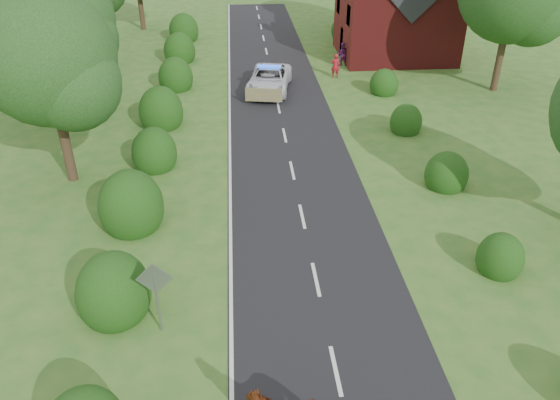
{
  "coord_description": "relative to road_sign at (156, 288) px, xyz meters",
  "views": [
    {
      "loc": [
        -2.42,
        -10.44,
        11.92
      ],
      "look_at": [
        -0.97,
        7.23,
        1.3
      ],
      "focal_mm": 35.0,
      "sensor_mm": 36.0,
      "label": 1
    }
  ],
  "objects": [
    {
      "name": "ground",
      "position": [
        5.0,
        -2.0,
        -1.65
      ],
      "size": [
        120.0,
        120.0,
        0.0
      ],
      "primitive_type": "plane",
      "color": "#306324"
    },
    {
      "name": "road",
      "position": [
        5.0,
        13.0,
        -1.64
      ],
      "size": [
        6.0,
        70.0,
        0.02
      ],
      "primitive_type": "cube",
      "color": "black",
      "rests_on": "ground"
    },
    {
      "name": "road_markings",
      "position": [
        3.4,
        10.93,
        -1.63
      ],
      "size": [
        4.96,
        70.0,
        0.01
      ],
      "color": "white",
      "rests_on": "road"
    },
    {
      "name": "hedgerow_left",
      "position": [
        -1.51,
        9.69,
        -0.91
      ],
      "size": [
        2.75,
        50.41,
        3.0
      ],
      "color": "#1B3F0F",
      "rests_on": "ground"
    },
    {
      "name": "hedgerow_right",
      "position": [
        11.6,
        9.21,
        -1.1
      ],
      "size": [
        2.1,
        45.78,
        2.1
      ],
      "color": "#1B3F0F",
      "rests_on": "ground"
    },
    {
      "name": "tree_left_a",
      "position": [
        -4.75,
        9.86,
        3.69
      ],
      "size": [
        5.74,
        5.6,
        8.38
      ],
      "color": "#332316",
      "rests_on": "ground"
    },
    {
      "name": "tree_left_b",
      "position": [
        -6.25,
        17.86,
        3.39
      ],
      "size": [
        5.74,
        5.6,
        8.07
      ],
      "color": "#332316",
      "rests_on": "ground"
    },
    {
      "name": "road_sign",
      "position": [
        0.0,
        0.0,
        0.0
      ],
      "size": [
        1.06,
        0.08,
        2.53
      ],
      "color": "gray",
      "rests_on": "ground"
    },
    {
      "name": "house",
      "position": [
        14.49,
        28.0,
        2.13
      ],
      "size": [
        8.0,
        7.4,
        9.17
      ],
      "color": "maroon",
      "rests_on": "ground"
    },
    {
      "name": "police_van",
      "position": [
        4.66,
        21.06,
        -0.91
      ],
      "size": [
        3.42,
        5.74,
        1.63
      ],
      "rotation": [
        0.0,
        0.0,
        -0.19
      ],
      "color": "silver",
      "rests_on": "ground"
    },
    {
      "name": "pedestrian_red",
      "position": [
        9.27,
        23.34,
        -0.85
      ],
      "size": [
        0.61,
        0.43,
        1.61
      ],
      "primitive_type": "imported",
      "rotation": [
        0.0,
        0.0,
        3.07
      ],
      "color": "#AE1726",
      "rests_on": "ground"
    },
    {
      "name": "pedestrian_purple",
      "position": [
        10.22,
        26.03,
        -0.83
      ],
      "size": [
        0.83,
        0.66,
        1.64
      ],
      "primitive_type": "imported",
      "rotation": [
        0.0,
        0.0,
        3.19
      ],
      "color": "#6E2678",
      "rests_on": "ground"
    }
  ]
}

